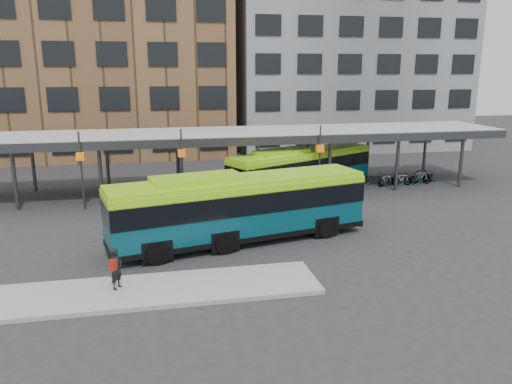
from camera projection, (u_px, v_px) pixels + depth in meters
name	position (u px, v px, depth m)	size (l,w,h in m)	color
ground	(262.00, 255.00, 23.08)	(120.00, 120.00, 0.00)	#28282B
boarding_island	(139.00, 292.00, 19.13)	(14.00, 3.00, 0.18)	gray
canopy	(222.00, 135.00, 34.35)	(40.00, 6.53, 4.80)	#999B9E
building_brick	(93.00, 41.00, 48.87)	(26.00, 14.00, 22.00)	brown
building_grey	(343.00, 53.00, 54.20)	(24.00, 14.00, 20.00)	slate
bus_front	(239.00, 206.00, 24.47)	(13.10, 5.48, 3.53)	#063E4C
bus_rear	(301.00, 169.00, 34.63)	(11.27, 7.32, 3.15)	#063E4C
pedestrian	(116.00, 268.00, 19.02)	(0.64, 0.71, 1.64)	black
bike_rack	(404.00, 178.00, 37.01)	(6.09, 1.54, 1.00)	slate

